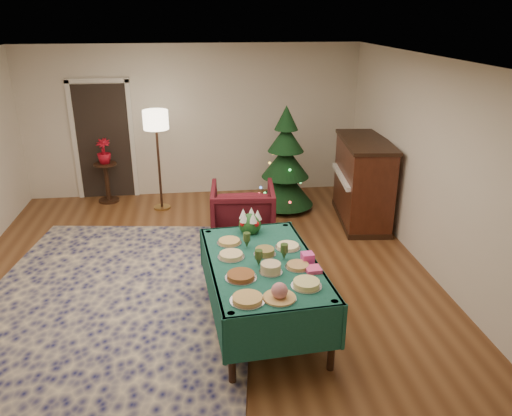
{
  "coord_description": "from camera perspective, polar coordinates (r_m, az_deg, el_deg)",
  "views": [
    {
      "loc": [
        0.03,
        -5.5,
        3.21
      ],
      "look_at": [
        0.73,
        0.13,
        0.96
      ],
      "focal_mm": 35.0,
      "sensor_mm": 36.0,
      "label": 1
    }
  ],
  "objects": [
    {
      "name": "room_shell",
      "position": [
        5.8,
        -6.99,
        2.76
      ],
      "size": [
        7.0,
        7.0,
        7.0
      ],
      "color": "#593319",
      "rests_on": "ground"
    },
    {
      "name": "doorway",
      "position": [
        9.37,
        -17.04,
        7.63
      ],
      "size": [
        1.08,
        0.04,
        2.16
      ],
      "color": "black",
      "rests_on": "ground"
    },
    {
      "name": "rug",
      "position": [
        6.29,
        -15.55,
        -9.82
      ],
      "size": [
        3.74,
        4.6,
        0.02
      ],
      "primitive_type": "cube",
      "rotation": [
        0.0,
        0.0,
        -0.14
      ],
      "color": "#121443",
      "rests_on": "ground"
    },
    {
      "name": "buffet_table",
      "position": [
        5.33,
        0.78,
        -7.57
      ],
      "size": [
        1.29,
        2.03,
        0.76
      ],
      "color": "black",
      "rests_on": "ground"
    },
    {
      "name": "platter_0",
      "position": [
        4.59,
        -0.98,
        -10.36
      ],
      "size": [
        0.32,
        0.32,
        0.05
      ],
      "color": "silver",
      "rests_on": "buffet_table"
    },
    {
      "name": "platter_1",
      "position": [
        4.6,
        2.7,
        -9.63
      ],
      "size": [
        0.31,
        0.31,
        0.16
      ],
      "color": "silver",
      "rests_on": "buffet_table"
    },
    {
      "name": "platter_2",
      "position": [
        4.82,
        5.79,
        -8.63
      ],
      "size": [
        0.3,
        0.3,
        0.06
      ],
      "color": "silver",
      "rests_on": "buffet_table"
    },
    {
      "name": "platter_3",
      "position": [
        4.94,
        -1.74,
        -7.77
      ],
      "size": [
        0.32,
        0.32,
        0.05
      ],
      "color": "silver",
      "rests_on": "buffet_table"
    },
    {
      "name": "platter_4",
      "position": [
        5.03,
        1.7,
        -6.89
      ],
      "size": [
        0.24,
        0.24,
        0.1
      ],
      "color": "silver",
      "rests_on": "buffet_table"
    },
    {
      "name": "platter_5",
      "position": [
        5.15,
        4.79,
        -6.62
      ],
      "size": [
        0.26,
        0.26,
        0.04
      ],
      "color": "silver",
      "rests_on": "buffet_table"
    },
    {
      "name": "platter_6",
      "position": [
        5.34,
        -2.86,
        -5.44
      ],
      "size": [
        0.29,
        0.29,
        0.05
      ],
      "color": "silver",
      "rests_on": "buffet_table"
    },
    {
      "name": "platter_7",
      "position": [
        5.39,
        1.02,
        -5.03
      ],
      "size": [
        0.24,
        0.24,
        0.07
      ],
      "color": "silver",
      "rests_on": "buffet_table"
    },
    {
      "name": "platter_8",
      "position": [
        5.55,
        3.65,
        -4.41
      ],
      "size": [
        0.28,
        0.28,
        0.04
      ],
      "color": "silver",
      "rests_on": "buffet_table"
    },
    {
      "name": "platter_9",
      "position": [
        5.66,
        -3.07,
        -3.87
      ],
      "size": [
        0.28,
        0.28,
        0.04
      ],
      "color": "silver",
      "rests_on": "buffet_table"
    },
    {
      "name": "goblet_0",
      "position": [
        5.52,
        -1.06,
        -3.65
      ],
      "size": [
        0.08,
        0.08,
        0.18
      ],
      "color": "#2D471E",
      "rests_on": "buffet_table"
    },
    {
      "name": "goblet_1",
      "position": [
        5.27,
        3.24,
        -4.96
      ],
      "size": [
        0.08,
        0.08,
        0.18
      ],
      "color": "#2D471E",
      "rests_on": "buffet_table"
    },
    {
      "name": "goblet_2",
      "position": [
        5.14,
        0.3,
        -5.69
      ],
      "size": [
        0.08,
        0.08,
        0.18
      ],
      "color": "#2D471E",
      "rests_on": "buffet_table"
    },
    {
      "name": "napkin_stack",
      "position": [
        5.1,
        6.55,
        -6.98
      ],
      "size": [
        0.16,
        0.16,
        0.04
      ],
      "primitive_type": "cube",
      "rotation": [
        0.0,
        0.0,
        0.08
      ],
      "color": "#FA4585",
      "rests_on": "buffet_table"
    },
    {
      "name": "gift_box",
      "position": [
        5.26,
        5.9,
        -5.66
      ],
      "size": [
        0.13,
        0.13,
        0.1
      ],
      "primitive_type": "cube",
      "rotation": [
        0.0,
        0.0,
        0.08
      ],
      "color": "#EC41A2",
      "rests_on": "buffet_table"
    },
    {
      "name": "centerpiece",
      "position": [
        5.88,
        -0.7,
        -1.61
      ],
      "size": [
        0.27,
        0.27,
        0.31
      ],
      "color": "#1E4C1E",
      "rests_on": "buffet_table"
    },
    {
      "name": "armchair",
      "position": [
        7.37,
        -1.53,
        -0.23
      ],
      "size": [
        0.98,
        0.93,
        0.94
      ],
      "primitive_type": "imported",
      "rotation": [
        0.0,
        0.0,
        3.06
      ],
      "color": "#4C1018",
      "rests_on": "ground"
    },
    {
      "name": "floor_lamp",
      "position": [
        8.44,
        -11.35,
        9.17
      ],
      "size": [
        0.41,
        0.41,
        1.71
      ],
      "color": "#A57F3F",
      "rests_on": "ground"
    },
    {
      "name": "side_table",
      "position": [
        9.29,
        -16.64,
        2.75
      ],
      "size": [
        0.4,
        0.4,
        0.71
      ],
      "color": "black",
      "rests_on": "ground"
    },
    {
      "name": "potted_plant",
      "position": [
        9.16,
        -16.97,
        5.64
      ],
      "size": [
        0.24,
        0.44,
        0.24
      ],
      "primitive_type": "imported",
      "color": "#A60B1B",
      "rests_on": "side_table"
    },
    {
      "name": "christmas_tree",
      "position": [
        8.45,
        3.38,
        5.06
      ],
      "size": [
        1.2,
        1.2,
        1.79
      ],
      "color": "black",
      "rests_on": "ground"
    },
    {
      "name": "piano",
      "position": [
        8.15,
        12.09,
        2.9
      ],
      "size": [
        0.89,
        1.63,
        1.35
      ],
      "color": "black",
      "rests_on": "ground"
    }
  ]
}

